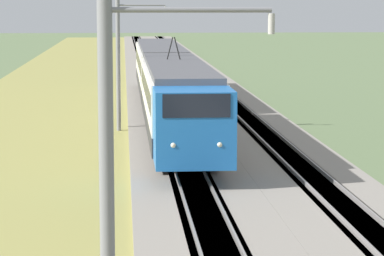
{
  "coord_description": "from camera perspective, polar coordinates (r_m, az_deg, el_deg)",
  "views": [
    {
      "loc": [
        -4.06,
        2.42,
        6.61
      ],
      "look_at": [
        27.87,
        0.0,
        2.19
      ],
      "focal_mm": 85.0,
      "sensor_mm": 36.0,
      "label": 1
    }
  ],
  "objects": [
    {
      "name": "ballast_adjacent",
      "position": [
        54.87,
        2.84,
        1.08
      ],
      "size": [
        240.0,
        4.4,
        0.3
      ],
      "color": "gray",
      "rests_on": "ground"
    },
    {
      "name": "catenary_mast_mid",
      "position": [
        46.36,
        -4.58,
        4.4
      ],
      "size": [
        0.22,
        2.56,
        7.4
      ],
      "color": "slate",
      "rests_on": "ground"
    },
    {
      "name": "passenger_train",
      "position": [
        50.5,
        -1.57,
        2.99
      ],
      "size": [
        40.07,
        2.87,
        5.0
      ],
      "rotation": [
        0.0,
        0.0,
        3.14
      ],
      "color": "blue",
      "rests_on": "ground"
    },
    {
      "name": "grass_verge",
      "position": [
        54.65,
        -9.11,
        0.87
      ],
      "size": [
        240.0,
        11.95,
        0.12
      ],
      "color": "#99934C",
      "rests_on": "ground"
    },
    {
      "name": "ballast_main",
      "position": [
        54.5,
        -1.76,
        1.04
      ],
      "size": [
        240.0,
        4.4,
        0.3
      ],
      "color": "gray",
      "rests_on": "ground"
    },
    {
      "name": "track_main",
      "position": [
        54.5,
        -1.76,
        1.05
      ],
      "size": [
        240.0,
        1.57,
        0.45
      ],
      "color": "#4C4238",
      "rests_on": "ground"
    },
    {
      "name": "catenary_mast_near",
      "position": [
        13.35,
        -5.07,
        -4.15
      ],
      "size": [
        0.22,
        2.56,
        7.41
      ],
      "color": "slate",
      "rests_on": "ground"
    },
    {
      "name": "track_adjacent",
      "position": [
        54.87,
        2.84,
        1.09
      ],
      "size": [
        240.0,
        1.57,
        0.45
      ],
      "color": "#4C4238",
      "rests_on": "ground"
    }
  ]
}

